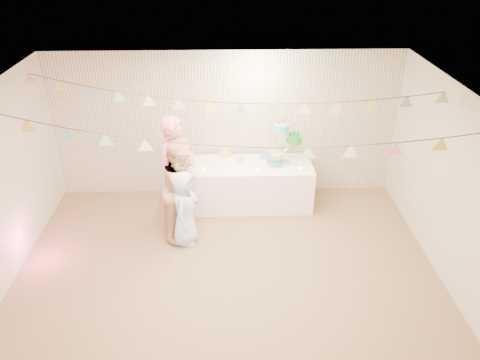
{
  "coord_description": "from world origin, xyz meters",
  "views": [
    {
      "loc": [
        0.02,
        -5.07,
        4.4
      ],
      "look_at": [
        0.2,
        0.8,
        1.15
      ],
      "focal_mm": 35.0,
      "sensor_mm": 36.0,
      "label": 1
    }
  ],
  "objects_px": {
    "cake_stand": "(284,145)",
    "person_child": "(184,208)",
    "person_adult_a": "(178,174)",
    "person_adult_b": "(183,190)",
    "table": "(251,184)"
  },
  "relations": [
    {
      "from": "cake_stand",
      "to": "person_child",
      "type": "xyz_separation_m",
      "value": [
        -1.62,
        -1.14,
        -0.51
      ]
    },
    {
      "from": "cake_stand",
      "to": "person_child",
      "type": "bearing_deg",
      "value": -144.85
    },
    {
      "from": "cake_stand",
      "to": "person_adult_a",
      "type": "relative_size",
      "value": 0.39
    },
    {
      "from": "person_adult_b",
      "to": "person_adult_a",
      "type": "bearing_deg",
      "value": 40.43
    },
    {
      "from": "table",
      "to": "person_adult_b",
      "type": "distance_m",
      "value": 1.48
    },
    {
      "from": "person_child",
      "to": "cake_stand",
      "type": "bearing_deg",
      "value": -45.08
    },
    {
      "from": "person_adult_a",
      "to": "person_adult_b",
      "type": "height_order",
      "value": "person_adult_a"
    },
    {
      "from": "person_adult_a",
      "to": "person_adult_b",
      "type": "distance_m",
      "value": 0.29
    },
    {
      "from": "person_adult_b",
      "to": "person_child",
      "type": "xyz_separation_m",
      "value": [
        0.03,
        -0.2,
        -0.21
      ]
    },
    {
      "from": "table",
      "to": "person_adult_a",
      "type": "relative_size",
      "value": 1.09
    },
    {
      "from": "person_adult_b",
      "to": "person_child",
      "type": "distance_m",
      "value": 0.29
    },
    {
      "from": "table",
      "to": "person_adult_b",
      "type": "relative_size",
      "value": 1.27
    },
    {
      "from": "cake_stand",
      "to": "person_child",
      "type": "distance_m",
      "value": 2.04
    },
    {
      "from": "person_adult_a",
      "to": "cake_stand",
      "type": "bearing_deg",
      "value": -28.42
    },
    {
      "from": "table",
      "to": "cake_stand",
      "type": "distance_m",
      "value": 0.92
    }
  ]
}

